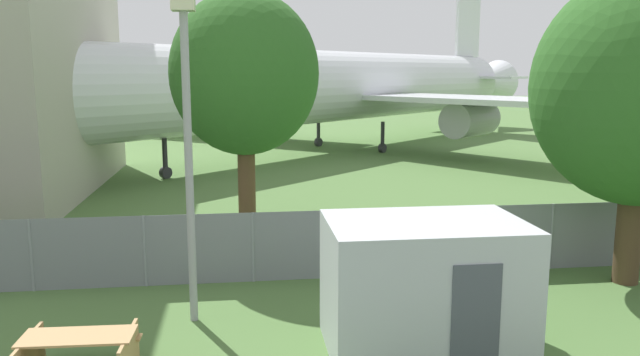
% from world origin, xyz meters
% --- Properties ---
extents(perimeter_fence, '(56.07, 0.07, 1.72)m').
position_xyz_m(perimeter_fence, '(0.00, 10.12, 0.86)').
color(perimeter_fence, gray).
rests_on(perimeter_fence, ground).
extents(airplane, '(38.46, 36.40, 12.83)m').
position_xyz_m(airplane, '(5.84, 34.54, 4.06)').
color(airplane, silver).
rests_on(airplane, ground).
extents(portable_cabin, '(3.55, 2.41, 2.41)m').
position_xyz_m(portable_cabin, '(3.00, 6.01, 1.20)').
color(portable_cabin, silver).
rests_on(portable_cabin, ground).
extents(picnic_bench_near_cabin, '(1.87, 1.47, 0.76)m').
position_xyz_m(picnic_bench_near_cabin, '(-2.99, 5.61, 0.48)').
color(picnic_bench_near_cabin, tan).
rests_on(picnic_bench_near_cabin, ground).
extents(tree_left_of_cabin, '(4.13, 4.13, 7.26)m').
position_xyz_m(tree_left_of_cabin, '(-0.08, 13.11, 4.96)').
color(tree_left_of_cabin, brown).
rests_on(tree_left_of_cabin, ground).
extents(light_mast, '(0.44, 0.44, 6.53)m').
position_xyz_m(light_mast, '(-1.27, 7.88, 4.09)').
color(light_mast, '#99999E').
rests_on(light_mast, ground).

